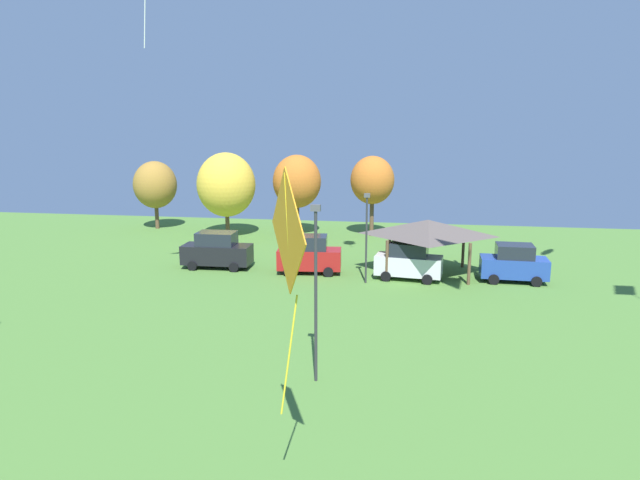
# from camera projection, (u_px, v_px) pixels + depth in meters

# --- Properties ---
(kite_flying_1) EXTENTS (1.45, 2.81, 6.31)m
(kite_flying_1) POSITION_uv_depth(u_px,v_px,m) (288.00, 238.00, 13.73)
(kite_flying_1) COLOR orange
(parked_car_leftmost) EXTENTS (4.68, 2.16, 2.49)m
(parked_car_leftmost) POSITION_uv_depth(u_px,v_px,m) (217.00, 250.00, 38.77)
(parked_car_leftmost) COLOR black
(parked_car_leftmost) RESTS_ON ground
(parked_car_second_from_left) EXTENTS (4.30, 2.33, 2.51)m
(parked_car_second_from_left) POSITION_uv_depth(u_px,v_px,m) (309.00, 255.00, 37.41)
(parked_car_second_from_left) COLOR maroon
(parked_car_second_from_left) RESTS_ON ground
(parked_car_third_from_left) EXTENTS (4.33, 2.36, 2.37)m
(parked_car_third_from_left) POSITION_uv_depth(u_px,v_px,m) (409.00, 261.00, 35.89)
(parked_car_third_from_left) COLOR silver
(parked_car_third_from_left) RESTS_ON ground
(parked_car_rightmost_in_row) EXTENTS (4.08, 2.17, 2.37)m
(parked_car_rightmost_in_row) POSITION_uv_depth(u_px,v_px,m) (514.00, 263.00, 35.38)
(parked_car_rightmost_in_row) COLOR #234299
(parked_car_rightmost_in_row) RESTS_ON ground
(park_pavilion) EXTENTS (6.47, 5.72, 3.60)m
(park_pavilion) POSITION_uv_depth(u_px,v_px,m) (428.00, 228.00, 36.85)
(park_pavilion) COLOR brown
(park_pavilion) RESTS_ON ground
(light_post_0) EXTENTS (0.36, 0.20, 6.82)m
(light_post_0) POSITION_uv_depth(u_px,v_px,m) (316.00, 285.00, 21.12)
(light_post_0) COLOR #2D2D33
(light_post_0) RESTS_ON ground
(light_post_2) EXTENTS (0.36, 0.20, 5.57)m
(light_post_2) POSITION_uv_depth(u_px,v_px,m) (366.00, 233.00, 34.68)
(light_post_2) COLOR #2D2D33
(light_post_2) RESTS_ON ground
(treeline_tree_0) EXTENTS (3.97, 3.97, 6.30)m
(treeline_tree_0) POSITION_uv_depth(u_px,v_px,m) (155.00, 185.00, 52.83)
(treeline_tree_0) COLOR brown
(treeline_tree_0) RESTS_ON ground
(treeline_tree_1) EXTENTS (5.03, 5.03, 7.27)m
(treeline_tree_1) POSITION_uv_depth(u_px,v_px,m) (226.00, 185.00, 49.13)
(treeline_tree_1) COLOR brown
(treeline_tree_1) RESTS_ON ground
(treeline_tree_2) EXTENTS (4.22, 4.22, 7.05)m
(treeline_tree_2) POSITION_uv_depth(u_px,v_px,m) (297.00, 182.00, 49.73)
(treeline_tree_2) COLOR brown
(treeline_tree_2) RESTS_ON ground
(treeline_tree_3) EXTENTS (3.79, 3.79, 6.98)m
(treeline_tree_3) POSITION_uv_depth(u_px,v_px,m) (372.00, 180.00, 49.19)
(treeline_tree_3) COLOR brown
(treeline_tree_3) RESTS_ON ground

